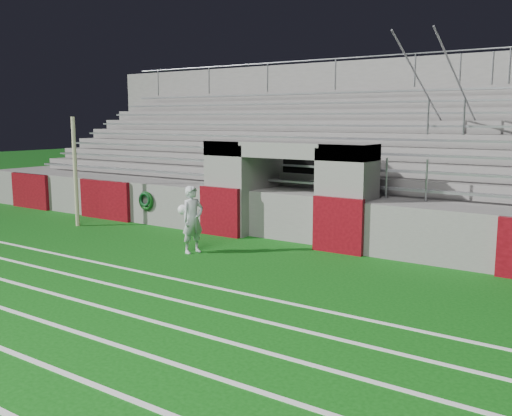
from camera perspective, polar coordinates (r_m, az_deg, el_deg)
The scene contains 5 objects.
ground at distance 12.50m, azimuth -5.48°, elevation -5.96°, with size 90.00×90.00×0.00m, color #0C4D0E.
field_post at distance 17.86m, azimuth -17.62°, elevation 3.45°, with size 0.12×0.12×3.26m, color #BEB58D.
stadium_structure at distance 18.96m, azimuth 10.16°, elevation 3.60°, with size 26.00×8.48×5.42m.
goalkeeper_with_ball at distance 13.74m, azimuth -6.38°, elevation -1.12°, with size 0.60×0.66×1.62m.
hose_coil at distance 17.57m, azimuth -10.98°, elevation 0.76°, with size 0.58×0.15×0.58m.
Camera 1 is at (7.80, -9.23, 3.20)m, focal length 40.00 mm.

